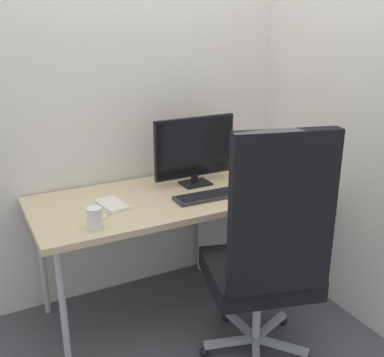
# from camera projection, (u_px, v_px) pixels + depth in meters

# --- Properties ---
(ground_plane) EXTENTS (8.00, 8.00, 0.00)m
(ground_plane) POSITION_uv_depth(u_px,v_px,m) (181.00, 301.00, 2.87)
(ground_plane) COLOR #4C4C51
(wall_back) EXTENTS (2.70, 0.04, 2.80)m
(wall_back) POSITION_uv_depth(u_px,v_px,m) (151.00, 64.00, 2.72)
(wall_back) COLOR silver
(wall_back) RESTS_ON ground_plane
(wall_side_right) EXTENTS (0.04, 1.74, 2.80)m
(wall_side_right) POSITION_uv_depth(u_px,v_px,m) (324.00, 65.00, 2.65)
(wall_side_right) COLOR silver
(wall_side_right) RESTS_ON ground_plane
(desk) EXTENTS (1.65, 0.69, 0.72)m
(desk) POSITION_uv_depth(u_px,v_px,m) (180.00, 200.00, 2.64)
(desk) COLOR #D1B78C
(desk) RESTS_ON ground_plane
(office_chair) EXTENTS (0.62, 0.62, 1.24)m
(office_chair) POSITION_uv_depth(u_px,v_px,m) (268.00, 252.00, 2.15)
(office_chair) COLOR black
(office_chair) RESTS_ON ground_plane
(filing_cabinet) EXTENTS (0.47, 0.54, 0.56)m
(filing_cabinet) POSITION_uv_depth(u_px,v_px,m) (249.00, 240.00, 3.04)
(filing_cabinet) COLOR silver
(filing_cabinet) RESTS_ON ground_plane
(monitor) EXTENTS (0.50, 0.13, 0.40)m
(monitor) POSITION_uv_depth(u_px,v_px,m) (195.00, 149.00, 2.70)
(monitor) COLOR black
(monitor) RESTS_ON desk
(keyboard) EXTENTS (0.41, 0.14, 0.02)m
(keyboard) POSITION_uv_depth(u_px,v_px,m) (211.00, 196.00, 2.56)
(keyboard) COLOR #333338
(keyboard) RESTS_ON desk
(mouse) EXTENTS (0.09, 0.11, 0.04)m
(mouse) POSITION_uv_depth(u_px,v_px,m) (265.00, 187.00, 2.67)
(mouse) COLOR slate
(mouse) RESTS_ON desk
(pen_holder) EXTENTS (0.08, 0.08, 0.18)m
(pen_holder) POSITION_uv_depth(u_px,v_px,m) (268.00, 169.00, 2.89)
(pen_holder) COLOR slate
(pen_holder) RESTS_ON desk
(notebook) EXTENTS (0.14, 0.22, 0.02)m
(notebook) POSITION_uv_depth(u_px,v_px,m) (112.00, 205.00, 2.43)
(notebook) COLOR silver
(notebook) RESTS_ON desk
(coffee_mug) EXTENTS (0.11, 0.07, 0.11)m
(coffee_mug) POSITION_uv_depth(u_px,v_px,m) (95.00, 218.00, 2.17)
(coffee_mug) COLOR white
(coffee_mug) RESTS_ON desk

